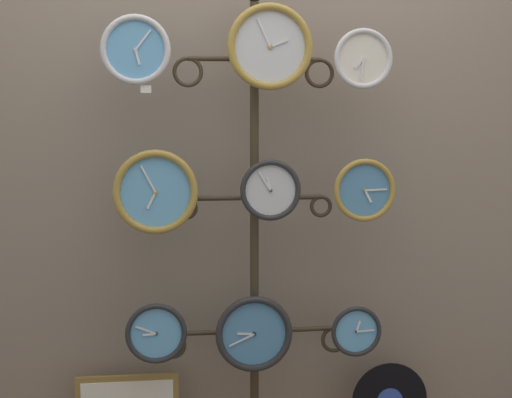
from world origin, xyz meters
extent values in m
cube|color=gray|center=(0.00, 0.57, 1.40)|extent=(4.40, 0.04, 2.80)
cylinder|color=#382D1E|center=(0.00, 0.41, 0.93)|extent=(0.03, 0.03, 1.82)
cylinder|color=#382D1E|center=(-0.13, 0.41, 1.62)|extent=(0.26, 0.02, 0.02)
torus|color=#382D1E|center=(-0.26, 0.41, 1.57)|extent=(0.12, 0.02, 0.12)
cylinder|color=#382D1E|center=(0.13, 0.41, 1.62)|extent=(0.26, 0.02, 0.02)
torus|color=#382D1E|center=(0.26, 0.41, 1.57)|extent=(0.12, 0.02, 0.12)
cylinder|color=#382D1E|center=(-0.14, 0.41, 1.07)|extent=(0.27, 0.02, 0.02)
torus|color=#382D1E|center=(-0.27, 0.41, 1.04)|extent=(0.09, 0.02, 0.09)
cylinder|color=#382D1E|center=(0.14, 0.41, 1.07)|extent=(0.27, 0.02, 0.02)
torus|color=#382D1E|center=(0.27, 0.41, 1.04)|extent=(0.09, 0.02, 0.09)
cylinder|color=#382D1E|center=(-0.17, 0.41, 0.53)|extent=(0.33, 0.02, 0.02)
torus|color=#382D1E|center=(-0.33, 0.41, 0.48)|extent=(0.11, 0.02, 0.11)
cylinder|color=#382D1E|center=(0.17, 0.41, 0.53)|extent=(0.33, 0.02, 0.02)
torus|color=#382D1E|center=(0.33, 0.41, 0.48)|extent=(0.11, 0.02, 0.11)
cylinder|color=#60A8DB|center=(-0.45, 0.33, 1.64)|extent=(0.24, 0.02, 0.24)
torus|color=silver|center=(-0.45, 0.31, 1.64)|extent=(0.26, 0.02, 0.26)
cylinder|color=silver|center=(-0.45, 0.31, 1.64)|extent=(0.01, 0.01, 0.01)
cube|color=silver|center=(-0.45, 0.31, 1.61)|extent=(0.02, 0.00, 0.06)
cube|color=silver|center=(-0.43, 0.31, 1.68)|extent=(0.06, 0.00, 0.08)
cylinder|color=silver|center=(0.05, 0.32, 1.66)|extent=(0.30, 0.02, 0.30)
torus|color=#A58438|center=(0.05, 0.30, 1.66)|extent=(0.33, 0.03, 0.33)
cylinder|color=#A58438|center=(0.05, 0.30, 1.66)|extent=(0.02, 0.01, 0.02)
cube|color=silver|center=(0.08, 0.30, 1.67)|extent=(0.07, 0.00, 0.03)
cube|color=silver|center=(0.02, 0.30, 1.71)|extent=(0.05, 0.00, 0.11)
cylinder|color=silver|center=(0.41, 0.32, 1.62)|extent=(0.21, 0.02, 0.21)
torus|color=silver|center=(0.41, 0.31, 1.62)|extent=(0.23, 0.02, 0.23)
cylinder|color=silver|center=(0.41, 0.31, 1.62)|extent=(0.01, 0.01, 0.01)
cube|color=silver|center=(0.39, 0.31, 1.60)|extent=(0.04, 0.00, 0.04)
cube|color=silver|center=(0.40, 0.30, 1.58)|extent=(0.02, 0.00, 0.08)
cylinder|color=#60A8DB|center=(-0.39, 0.33, 1.11)|extent=(0.29, 0.02, 0.29)
torus|color=#A58438|center=(-0.39, 0.32, 1.11)|extent=(0.32, 0.03, 0.32)
cylinder|color=#A58438|center=(-0.39, 0.32, 1.11)|extent=(0.02, 0.01, 0.02)
cube|color=silver|center=(-0.41, 0.32, 1.08)|extent=(0.04, 0.00, 0.07)
cube|color=silver|center=(-0.42, 0.32, 1.16)|extent=(0.06, 0.00, 0.11)
cylinder|color=silver|center=(0.05, 0.31, 1.11)|extent=(0.22, 0.02, 0.22)
torus|color=#262628|center=(0.05, 0.30, 1.11)|extent=(0.24, 0.02, 0.24)
cylinder|color=#262628|center=(0.05, 0.30, 1.11)|extent=(0.01, 0.01, 0.01)
cube|color=silver|center=(0.04, 0.30, 1.14)|extent=(0.02, 0.00, 0.05)
cube|color=silver|center=(0.03, 0.30, 1.15)|extent=(0.05, 0.00, 0.07)
cylinder|color=#4C84B2|center=(0.42, 0.31, 1.11)|extent=(0.23, 0.02, 0.23)
torus|color=#A58438|center=(0.42, 0.29, 1.11)|extent=(0.25, 0.02, 0.25)
cylinder|color=#A58438|center=(0.42, 0.29, 1.11)|extent=(0.01, 0.01, 0.01)
cube|color=silver|center=(0.43, 0.29, 1.09)|extent=(0.03, 0.00, 0.05)
cube|color=silver|center=(0.46, 0.29, 1.11)|extent=(0.09, 0.00, 0.01)
cylinder|color=#60A8DB|center=(-0.39, 0.31, 0.57)|extent=(0.22, 0.02, 0.22)
torus|color=#262628|center=(-0.39, 0.30, 0.57)|extent=(0.24, 0.02, 0.24)
cylinder|color=#262628|center=(-0.39, 0.30, 0.57)|extent=(0.01, 0.01, 0.01)
cube|color=silver|center=(-0.42, 0.30, 0.56)|extent=(0.05, 0.00, 0.01)
cube|color=silver|center=(-0.43, 0.30, 0.58)|extent=(0.08, 0.00, 0.04)
cylinder|color=#4C84B2|center=(-0.01, 0.34, 0.54)|extent=(0.28, 0.02, 0.28)
torus|color=#262628|center=(-0.01, 0.32, 0.54)|extent=(0.31, 0.03, 0.31)
cylinder|color=#262628|center=(-0.01, 0.32, 0.54)|extent=(0.02, 0.01, 0.02)
cube|color=silver|center=(-0.05, 0.32, 0.54)|extent=(0.07, 0.00, 0.01)
cube|color=silver|center=(-0.06, 0.32, 0.52)|extent=(0.10, 0.00, 0.05)
cylinder|color=#60A8DB|center=(0.40, 0.33, 0.54)|extent=(0.19, 0.02, 0.19)
torus|color=#262628|center=(0.40, 0.32, 0.54)|extent=(0.21, 0.02, 0.21)
cylinder|color=#262628|center=(0.40, 0.32, 0.54)|extent=(0.01, 0.01, 0.01)
cube|color=silver|center=(0.41, 0.32, 0.56)|extent=(0.02, 0.00, 0.05)
cube|color=silver|center=(0.44, 0.32, 0.54)|extent=(0.07, 0.00, 0.01)
cube|color=white|center=(-0.42, 0.32, 1.50)|extent=(0.04, 0.00, 0.03)
camera|label=1|loc=(-0.35, -2.39, 1.36)|focal=50.00mm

